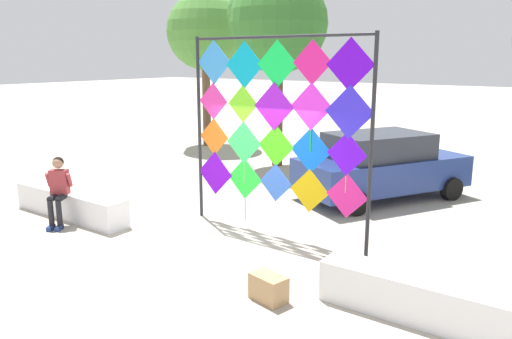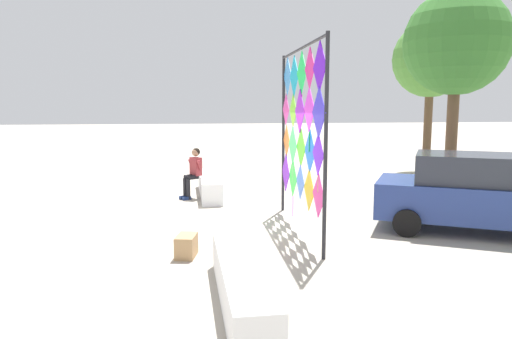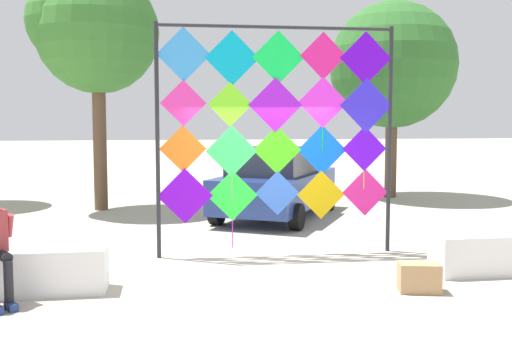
{
  "view_description": "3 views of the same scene",
  "coord_description": "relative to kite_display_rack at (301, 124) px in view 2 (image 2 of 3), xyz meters",
  "views": [
    {
      "loc": [
        5.45,
        -6.62,
        3.43
      ],
      "look_at": [
        0.54,
        0.3,
        1.52
      ],
      "focal_mm": 35.03,
      "sensor_mm": 36.0,
      "label": 1
    },
    {
      "loc": [
        9.99,
        -1.11,
        2.65
      ],
      "look_at": [
        -0.28,
        0.44,
        1.25
      ],
      "focal_mm": 33.45,
      "sensor_mm": 36.0,
      "label": 2
    },
    {
      "loc": [
        -1.52,
        -8.15,
        2.27
      ],
      "look_at": [
        -0.22,
        0.26,
        1.54
      ],
      "focal_mm": 40.29,
      "sensor_mm": 36.0,
      "label": 3
    }
  ],
  "objects": [
    {
      "name": "parked_car",
      "position": [
        0.7,
        3.71,
        -1.43
      ],
      "size": [
        3.65,
        4.58,
        1.64
      ],
      "color": "navy",
      "rests_on": "ground"
    },
    {
      "name": "tree_far_right",
      "position": [
        -8.0,
        7.16,
        2.19
      ],
      "size": [
        3.32,
        2.99,
        5.88
      ],
      "color": "brown",
      "rests_on": "ground"
    },
    {
      "name": "kite_display_rack",
      "position": [
        0.0,
        0.0,
        0.0
      ],
      "size": [
        4.01,
        0.17,
        3.85
      ],
      "color": "#232328",
      "rests_on": "ground"
    },
    {
      "name": "ground",
      "position": [
        -0.3,
        -1.29,
        -2.27
      ],
      "size": [
        120.0,
        120.0,
        0.0
      ],
      "primitive_type": "plane",
      "color": "#ADA393"
    },
    {
      "name": "seated_vendor",
      "position": [
        -3.93,
        -2.16,
        -1.42
      ],
      "size": [
        0.64,
        0.7,
        1.44
      ],
      "color": "black",
      "rests_on": "ground"
    },
    {
      "name": "cardboard_box_large",
      "position": [
        1.46,
        -2.4,
        -2.07
      ],
      "size": [
        0.59,
        0.43,
        0.39
      ],
      "primitive_type": "cube",
      "rotation": [
        0.0,
        0.0,
        -0.22
      ],
      "color": "tan",
      "rests_on": "ground"
    },
    {
      "name": "tree_palm_like",
      "position": [
        -3.68,
        5.5,
        2.25
      ],
      "size": [
        3.24,
        3.05,
        6.0
      ],
      "color": "brown",
      "rests_on": "ground"
    },
    {
      "name": "plaza_ledge_left",
      "position": [
        -4.26,
        -1.69,
        -1.97
      ],
      "size": [
        3.24,
        0.56,
        0.59
      ],
      "primitive_type": "cube",
      "color": "white",
      "rests_on": "ground"
    },
    {
      "name": "plaza_ledge_right",
      "position": [
        3.67,
        -1.69,
        -1.97
      ],
      "size": [
        3.24,
        0.56,
        0.59
      ],
      "primitive_type": "cube",
      "color": "white",
      "rests_on": "ground"
    }
  ]
}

